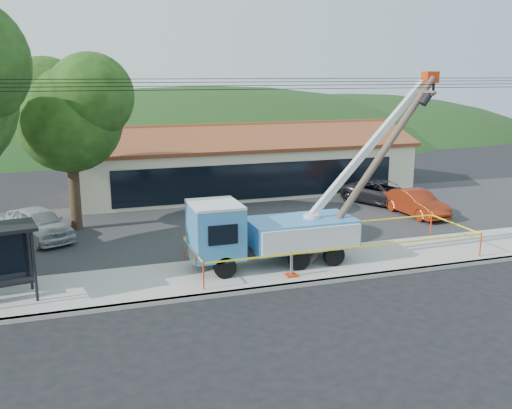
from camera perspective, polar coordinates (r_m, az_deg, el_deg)
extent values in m
plane|color=black|center=(19.88, 4.57, -10.49)|extent=(120.00, 120.00, 0.00)
cube|color=#9C9A92|center=(21.65, 2.38, -8.23)|extent=(60.00, 0.25, 0.15)
cube|color=#9C9A92|center=(23.32, 0.71, -6.63)|extent=(60.00, 4.00, 0.15)
cube|color=#28282B|center=(30.66, -4.21, -1.90)|extent=(60.00, 12.00, 0.10)
cube|color=beige|center=(38.92, -1.47, 3.80)|extent=(22.00, 8.00, 3.40)
cube|color=black|center=(35.20, 0.46, 2.38)|extent=(18.04, 0.08, 2.21)
cube|color=brown|center=(36.74, -0.57, 6.72)|extent=(22.50, 4.53, 1.52)
cube|color=brown|center=(40.54, -2.32, 7.30)|extent=(22.50, 4.53, 1.52)
cube|color=brown|center=(38.57, -1.49, 7.99)|extent=(22.50, 0.30, 0.25)
cylinder|color=#332316|center=(30.31, -17.69, 1.30)|extent=(0.56, 0.56, 4.18)
sphere|color=#18340E|center=(29.82, -18.17, 8.11)|extent=(5.25, 5.25, 5.25)
sphere|color=#18340E|center=(30.48, -20.31, 9.83)|extent=(4.20, 4.20, 4.20)
sphere|color=#18340E|center=(29.09, -16.21, 10.38)|extent=(4.20, 4.20, 4.20)
ellipsoid|color=#203B15|center=(74.21, -4.99, 6.82)|extent=(89.60, 64.00, 32.00)
ellipsoid|color=#203B15|center=(81.22, 8.96, 7.24)|extent=(72.80, 52.00, 26.00)
cylinder|color=black|center=(21.13, 1.59, 11.46)|extent=(60.00, 0.02, 0.02)
cylinder|color=black|center=(21.60, 1.12, 11.82)|extent=(60.00, 0.02, 0.02)
cylinder|color=black|center=(22.07, 0.68, 12.16)|extent=(60.00, 0.02, 0.02)
cylinder|color=black|center=(22.44, 0.34, 12.48)|extent=(60.00, 0.02, 0.02)
cylinder|color=black|center=(22.21, -3.14, -6.29)|extent=(0.87, 0.29, 0.87)
cylinder|color=black|center=(24.08, -4.43, -4.76)|extent=(0.87, 0.29, 0.87)
cylinder|color=black|center=(23.17, 4.32, -5.47)|extent=(0.87, 0.29, 0.87)
cylinder|color=black|center=(24.97, 2.51, -4.08)|extent=(0.87, 0.29, 0.87)
cylinder|color=black|center=(23.79, 7.78, -5.06)|extent=(0.87, 0.29, 0.87)
cylinder|color=black|center=(25.55, 5.77, -3.74)|extent=(0.87, 0.29, 0.87)
cube|color=black|center=(23.79, 2.08, -4.34)|extent=(6.40, 0.97, 0.24)
cube|color=#377FC3|center=(22.76, -4.09, -2.62)|extent=(1.94, 2.33, 2.04)
cube|color=silver|center=(22.50, -4.14, 0.00)|extent=(1.94, 2.33, 0.12)
cube|color=black|center=(22.52, -6.37, -2.45)|extent=(0.08, 1.75, 0.87)
cube|color=gray|center=(22.77, -6.55, -4.71)|extent=(0.15, 2.23, 0.49)
cube|color=#377FC3|center=(24.01, 4.48, -2.76)|extent=(4.46, 2.33, 1.16)
cylinder|color=silver|center=(24.09, 5.56, -1.66)|extent=(0.68, 0.68, 0.58)
cube|color=silver|center=(24.69, 11.33, 5.78)|extent=(5.45, 0.27, 5.84)
cube|color=gray|center=(24.80, 11.94, 6.35)|extent=(3.28, 0.17, 3.51)
cube|color=red|center=(25.75, 17.03, 12.08)|extent=(0.58, 0.49, 0.49)
cube|color=red|center=(22.54, 3.55, -7.07)|extent=(0.44, 0.44, 0.08)
cube|color=red|center=(26.37, 5.96, -4.11)|extent=(0.44, 0.44, 0.08)
cylinder|color=brown|center=(24.43, 11.43, 3.40)|extent=(5.74, 0.30, 7.77)
cube|color=brown|center=(25.35, 16.38, 10.75)|extent=(0.16, 1.67, 0.16)
cylinder|color=black|center=(25.64, 15.40, 10.20)|extent=(0.54, 0.33, 0.57)
cylinder|color=black|center=(24.88, 16.60, 10.06)|extent=(0.54, 0.33, 0.57)
cylinder|color=black|center=(21.17, -21.27, -5.74)|extent=(0.12, 0.12, 2.54)
cylinder|color=black|center=(22.38, -21.71, -4.79)|extent=(0.12, 0.12, 2.54)
cylinder|color=red|center=(21.09, -5.27, -7.12)|extent=(0.06, 0.06, 1.05)
cylinder|color=red|center=(26.55, 21.54, -3.75)|extent=(0.06, 0.06, 1.05)
cylinder|color=red|center=(29.25, 17.09, -1.91)|extent=(0.06, 0.06, 1.05)
cylinder|color=red|center=(24.41, -7.22, -4.35)|extent=(0.06, 0.06, 1.05)
cube|color=#DBC30B|center=(23.03, 9.78, -4.27)|extent=(12.28, 0.01, 0.06)
cube|color=#DBC30B|center=(27.75, 19.28, -1.85)|extent=(0.01, 3.57, 0.06)
cube|color=#DBC30B|center=(26.10, 6.09, -2.09)|extent=(12.28, 0.01, 0.06)
cube|color=#DBC30B|center=(22.59, -6.35, -4.50)|extent=(0.01, 3.57, 0.06)
imported|color=#A5A8AC|center=(29.39, -20.75, -3.48)|extent=(3.69, 4.99, 1.58)
imported|color=maroon|center=(33.36, 15.61, -1.21)|extent=(1.84, 4.44, 1.43)
imported|color=black|center=(35.72, 12.47, -0.12)|extent=(4.36, 5.66, 1.43)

